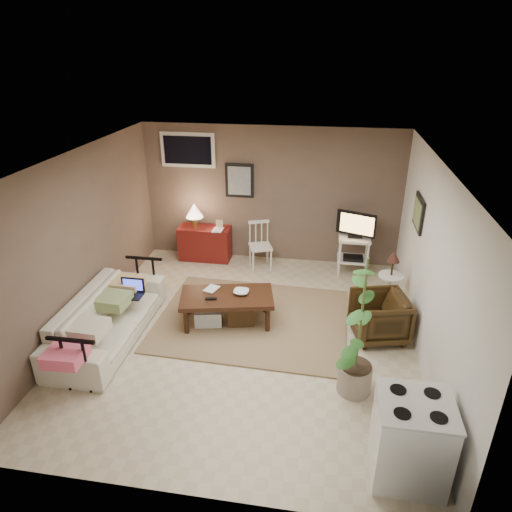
% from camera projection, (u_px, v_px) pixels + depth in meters
% --- Properties ---
extents(floor, '(5.00, 5.00, 0.00)m').
position_uv_depth(floor, '(246.00, 334.00, 6.26)').
color(floor, '#C1B293').
rests_on(floor, ground).
extents(art_back, '(0.50, 0.03, 0.60)m').
position_uv_depth(art_back, '(239.00, 181.00, 7.93)').
color(art_back, black).
extents(art_right, '(0.03, 0.60, 0.45)m').
position_uv_depth(art_right, '(419.00, 213.00, 6.23)').
color(art_right, black).
extents(window, '(0.96, 0.03, 0.60)m').
position_uv_depth(window, '(188.00, 150.00, 7.85)').
color(window, silver).
extents(rug, '(2.74, 2.22, 0.03)m').
position_uv_depth(rug, '(252.00, 319.00, 6.57)').
color(rug, '#87664F').
rests_on(rug, floor).
extents(coffee_table, '(1.39, 0.91, 0.48)m').
position_uv_depth(coffee_table, '(226.00, 307.00, 6.39)').
color(coffee_table, '#33160E').
rests_on(coffee_table, floor).
extents(sofa, '(0.63, 2.15, 0.84)m').
position_uv_depth(sofa, '(107.00, 310.00, 6.02)').
color(sofa, beige).
rests_on(sofa, floor).
extents(sofa_pillows, '(0.41, 2.04, 0.14)m').
position_uv_depth(sofa_pillows, '(101.00, 315.00, 5.75)').
color(sofa_pillows, beige).
rests_on(sofa_pillows, sofa).
extents(sofa_end_rails, '(0.58, 2.14, 0.72)m').
position_uv_depth(sofa_end_rails, '(116.00, 315.00, 6.03)').
color(sofa_end_rails, black).
rests_on(sofa_end_rails, floor).
extents(laptop, '(0.33, 0.24, 0.22)m').
position_uv_depth(laptop, '(132.00, 290.00, 6.27)').
color(laptop, black).
rests_on(laptop, sofa).
extents(red_console, '(0.92, 0.41, 1.07)m').
position_uv_depth(red_console, '(204.00, 240.00, 8.30)').
color(red_console, maroon).
rests_on(red_console, floor).
extents(spindle_chair, '(0.47, 0.47, 0.82)m').
position_uv_depth(spindle_chair, '(260.00, 247.00, 7.99)').
color(spindle_chair, silver).
rests_on(spindle_chair, floor).
extents(tv_stand, '(0.64, 0.43, 1.11)m').
position_uv_depth(tv_stand, '(354.00, 242.00, 7.67)').
color(tv_stand, silver).
rests_on(tv_stand, floor).
extents(side_table, '(0.36, 0.36, 0.96)m').
position_uv_depth(side_table, '(391.00, 274.00, 6.58)').
color(side_table, silver).
rests_on(side_table, floor).
extents(armchair, '(0.77, 0.80, 0.69)m').
position_uv_depth(armchair, '(379.00, 315.00, 6.06)').
color(armchair, '#32210D').
rests_on(armchair, floor).
extents(potted_plant, '(0.43, 0.43, 1.71)m').
position_uv_depth(potted_plant, '(361.00, 324.00, 4.87)').
color(potted_plant, gray).
rests_on(potted_plant, floor).
extents(stove, '(0.65, 0.61, 0.85)m').
position_uv_depth(stove, '(411.00, 440.00, 4.06)').
color(stove, white).
rests_on(stove, floor).
extents(bowl, '(0.21, 0.05, 0.21)m').
position_uv_depth(bowl, '(241.00, 287.00, 6.30)').
color(bowl, '#33160E').
rests_on(bowl, coffee_table).
extents(book_table, '(0.16, 0.07, 0.23)m').
position_uv_depth(book_table, '(206.00, 281.00, 6.44)').
color(book_table, '#33160E').
rests_on(book_table, coffee_table).
extents(book_console, '(0.18, 0.03, 0.24)m').
position_uv_depth(book_console, '(212.00, 224.00, 8.01)').
color(book_console, '#33160E').
rests_on(book_console, red_console).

